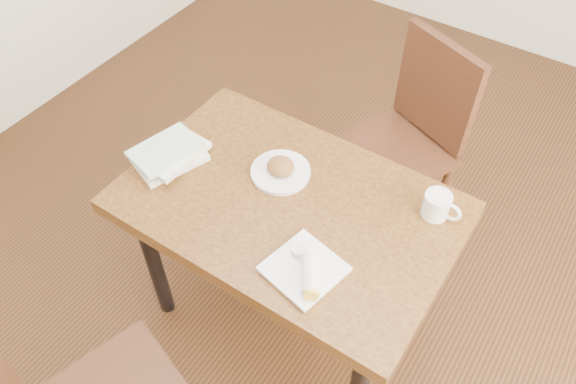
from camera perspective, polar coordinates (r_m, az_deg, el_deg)
The scene contains 7 objects.
ground at distance 2.50m, azimuth 0.00°, elevation -12.22°, with size 4.00×5.00×0.01m, color #472814.
table at distance 1.95m, azimuth 0.00°, elevation -2.77°, with size 1.11×0.73×0.75m.
chair_far at distance 2.47m, azimuth 12.31°, elevation 5.98°, with size 0.55×0.55×0.95m.
plate_scone at distance 1.95m, azimuth -0.76°, elevation 2.24°, with size 0.21×0.21×0.07m.
coffee_mug at distance 1.87m, azimuth 14.97°, elevation -1.29°, with size 0.13×0.09×0.09m.
plate_burrito at distance 1.69m, azimuth 1.84°, elevation -8.00°, with size 0.25×0.25×0.07m.
book_stack at distance 2.03m, azimuth -11.91°, elevation 3.74°, with size 0.24×0.28×0.06m.
Camera 1 is at (0.67, -1.01, 2.19)m, focal length 35.00 mm.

